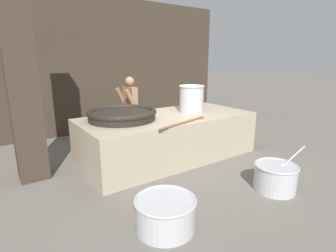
# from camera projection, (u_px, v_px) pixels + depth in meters

# --- Properties ---
(ground_plane) EXTENTS (60.00, 60.00, 0.00)m
(ground_plane) POSITION_uv_depth(u_px,v_px,m) (168.00, 156.00, 5.49)
(ground_plane) COLOR #666059
(back_wall) EXTENTS (7.34, 0.24, 3.60)m
(back_wall) POSITION_uv_depth(u_px,v_px,m) (109.00, 66.00, 7.34)
(back_wall) COLOR #382D23
(back_wall) RESTS_ON ground_plane
(support_pillar) EXTENTS (0.45, 0.45, 3.60)m
(support_pillar) POSITION_uv_depth(u_px,v_px,m) (20.00, 71.00, 4.06)
(support_pillar) COLOR #382D23
(support_pillar) RESTS_ON ground_plane
(hearth_platform) EXTENTS (3.49, 1.63, 0.87)m
(hearth_platform) POSITION_uv_depth(u_px,v_px,m) (168.00, 136.00, 5.39)
(hearth_platform) COLOR tan
(hearth_platform) RESTS_ON ground_plane
(giant_wok_near) EXTENTS (1.29, 1.29, 0.20)m
(giant_wok_near) POSITION_uv_depth(u_px,v_px,m) (122.00, 114.00, 4.89)
(giant_wok_near) COLOR black
(giant_wok_near) RESTS_ON hearth_platform
(stock_pot) EXTENTS (0.55, 0.55, 0.57)m
(stock_pot) POSITION_uv_depth(u_px,v_px,m) (191.00, 98.00, 5.59)
(stock_pot) COLOR #B7B7BC
(stock_pot) RESTS_ON hearth_platform
(stirring_paddle) EXTENTS (1.22, 0.39, 0.04)m
(stirring_paddle) POSITION_uv_depth(u_px,v_px,m) (185.00, 122.00, 4.65)
(stirring_paddle) COLOR brown
(stirring_paddle) RESTS_ON hearth_platform
(cook) EXTENTS (0.37, 0.58, 1.59)m
(cook) POSITION_uv_depth(u_px,v_px,m) (130.00, 108.00, 6.18)
(cook) COLOR #8C6647
(cook) RESTS_ON ground_plane
(prep_bowl_vegetables) EXTENTS (0.83, 0.65, 0.67)m
(prep_bowl_vegetables) POSITION_uv_depth(u_px,v_px,m) (276.00, 176.00, 4.01)
(prep_bowl_vegetables) COLOR #B7B7BC
(prep_bowl_vegetables) RESTS_ON ground_plane
(prep_bowl_meat) EXTENTS (0.75, 0.75, 0.39)m
(prep_bowl_meat) POSITION_uv_depth(u_px,v_px,m) (165.00, 212.00, 3.10)
(prep_bowl_meat) COLOR #B7B7BC
(prep_bowl_meat) RESTS_ON ground_plane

